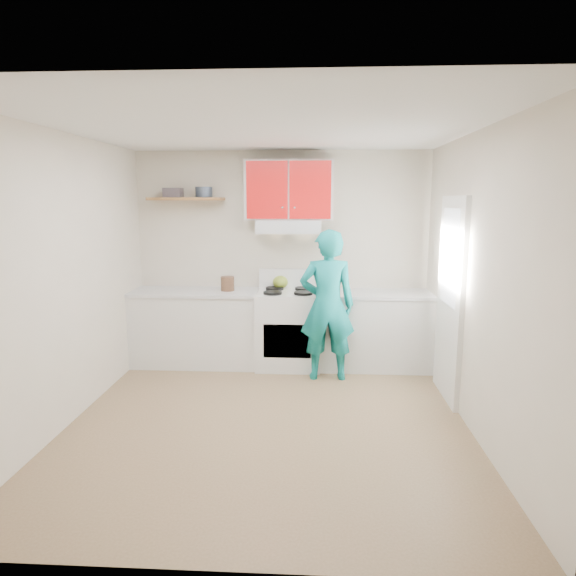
# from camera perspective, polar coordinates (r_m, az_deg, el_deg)

# --- Properties ---
(floor) EXTENTS (3.80, 3.80, 0.00)m
(floor) POSITION_cam_1_polar(r_m,az_deg,el_deg) (4.77, -2.25, -14.92)
(floor) COLOR brown
(floor) RESTS_ON ground
(ceiling) EXTENTS (3.60, 3.80, 0.04)m
(ceiling) POSITION_cam_1_polar(r_m,az_deg,el_deg) (4.36, -2.49, 17.81)
(ceiling) COLOR white
(ceiling) RESTS_ON floor
(back_wall) EXTENTS (3.60, 0.04, 2.60)m
(back_wall) POSITION_cam_1_polar(r_m,az_deg,el_deg) (6.25, -0.68, 3.53)
(back_wall) COLOR beige
(back_wall) RESTS_ON floor
(front_wall) EXTENTS (3.60, 0.04, 2.60)m
(front_wall) POSITION_cam_1_polar(r_m,az_deg,el_deg) (2.54, -6.52, -6.29)
(front_wall) COLOR beige
(front_wall) RESTS_ON floor
(left_wall) EXTENTS (0.04, 3.80, 2.60)m
(left_wall) POSITION_cam_1_polar(r_m,az_deg,el_deg) (4.89, -23.85, 0.83)
(left_wall) COLOR beige
(left_wall) RESTS_ON floor
(right_wall) EXTENTS (0.04, 3.80, 2.60)m
(right_wall) POSITION_cam_1_polar(r_m,az_deg,el_deg) (4.57, 20.72, 0.45)
(right_wall) COLOR beige
(right_wall) RESTS_ON floor
(door) EXTENTS (0.05, 0.85, 2.05)m
(door) POSITION_cam_1_polar(r_m,az_deg,el_deg) (5.27, 18.02, -1.23)
(door) COLOR white
(door) RESTS_ON floor
(door_glass) EXTENTS (0.01, 0.55, 0.95)m
(door_glass) POSITION_cam_1_polar(r_m,az_deg,el_deg) (5.20, 17.99, 3.37)
(door_glass) COLOR white
(door_glass) RESTS_ON door
(counter_left) EXTENTS (1.52, 0.60, 0.90)m
(counter_left) POSITION_cam_1_polar(r_m,az_deg,el_deg) (6.27, -10.40, -4.52)
(counter_left) COLOR silver
(counter_left) RESTS_ON floor
(counter_right) EXTENTS (1.32, 0.60, 0.90)m
(counter_right) POSITION_cam_1_polar(r_m,az_deg,el_deg) (6.14, 9.85, -4.82)
(counter_right) COLOR silver
(counter_right) RESTS_ON floor
(stove) EXTENTS (0.76, 0.65, 0.92)m
(stove) POSITION_cam_1_polar(r_m,az_deg,el_deg) (6.08, 0.07, -4.72)
(stove) COLOR white
(stove) RESTS_ON floor
(range_hood) EXTENTS (0.76, 0.44, 0.15)m
(range_hood) POSITION_cam_1_polar(r_m,az_deg,el_deg) (6.00, 0.13, 7.03)
(range_hood) COLOR silver
(range_hood) RESTS_ON back_wall
(upper_cabinets) EXTENTS (1.02, 0.33, 0.70)m
(upper_cabinets) POSITION_cam_1_polar(r_m,az_deg,el_deg) (6.04, 0.16, 11.09)
(upper_cabinets) COLOR #B4110F
(upper_cabinets) RESTS_ON back_wall
(shelf) EXTENTS (0.90, 0.30, 0.04)m
(shelf) POSITION_cam_1_polar(r_m,az_deg,el_deg) (6.25, -11.54, 9.94)
(shelf) COLOR brown
(shelf) RESTS_ON back_wall
(books) EXTENTS (0.22, 0.17, 0.11)m
(books) POSITION_cam_1_polar(r_m,az_deg,el_deg) (6.26, -12.98, 10.56)
(books) COLOR #463E44
(books) RESTS_ON shelf
(tin) EXTENTS (0.26, 0.26, 0.12)m
(tin) POSITION_cam_1_polar(r_m,az_deg,el_deg) (6.18, -9.58, 10.74)
(tin) COLOR #333D4C
(tin) RESTS_ON shelf
(kettle) EXTENTS (0.19, 0.19, 0.16)m
(kettle) POSITION_cam_1_polar(r_m,az_deg,el_deg) (6.20, -0.88, 0.68)
(kettle) COLOR olive
(kettle) RESTS_ON stove
(crock) EXTENTS (0.17, 0.17, 0.19)m
(crock) POSITION_cam_1_polar(r_m,az_deg,el_deg) (6.09, -6.91, 0.39)
(crock) COLOR #4F3422
(crock) RESTS_ON counter_left
(cutting_board) EXTENTS (0.33, 0.26, 0.02)m
(cutting_board) POSITION_cam_1_polar(r_m,az_deg,el_deg) (6.04, 8.43, -0.58)
(cutting_board) COLOR olive
(cutting_board) RESTS_ON counter_right
(silicone_mat) EXTENTS (0.36, 0.32, 0.01)m
(silicone_mat) POSITION_cam_1_polar(r_m,az_deg,el_deg) (6.01, 12.46, -0.80)
(silicone_mat) COLOR red
(silicone_mat) RESTS_ON counter_right
(person) EXTENTS (0.64, 0.44, 1.70)m
(person) POSITION_cam_1_polar(r_m,az_deg,el_deg) (5.59, 4.50, -1.99)
(person) COLOR #0D7979
(person) RESTS_ON floor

